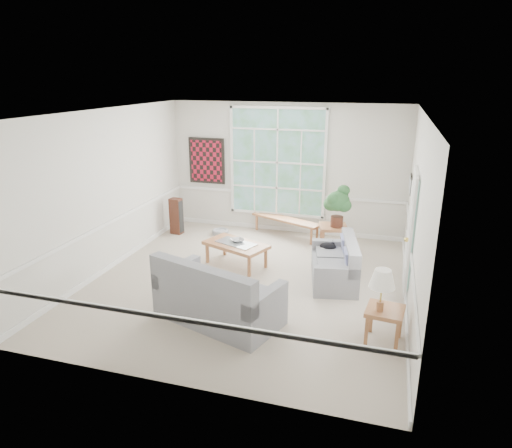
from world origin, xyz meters
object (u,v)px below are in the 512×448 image
Objects in this scene: end_table at (333,238)px; side_table at (384,325)px; loveseat_front at (219,289)px; loveseat_right at (334,261)px; coffee_table at (236,254)px.

side_table is at bearing -71.18° from end_table.
loveseat_right is at bearing 69.41° from loveseat_front.
loveseat_right is 2.40m from loveseat_front.
loveseat_front reaches higher than end_table.
coffee_table is 2.17m from end_table.
side_table is at bearing 19.71° from loveseat_front.
end_table is at bearing 87.42° from loveseat_front.
side_table is at bearing -73.96° from loveseat_right.
loveseat_right is at bearing -82.03° from end_table.
end_table is (1.29, 3.39, -0.23)m from loveseat_front.
end_table is (-0.21, 1.52, -0.12)m from loveseat_right.
loveseat_right is at bearing 15.74° from coffee_table.
loveseat_right is 2.63× the size of end_table.
coffee_table is (-0.43, 2.06, -0.28)m from loveseat_front.
loveseat_right is 1.20× the size of coffee_table.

